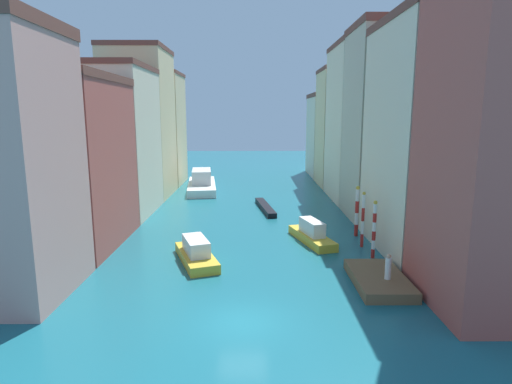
{
  "coord_description": "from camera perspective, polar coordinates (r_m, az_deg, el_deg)",
  "views": [
    {
      "loc": [
        0.58,
        -19.95,
        10.42
      ],
      "look_at": [
        0.84,
        28.31,
        1.5
      ],
      "focal_mm": 29.65,
      "sensor_mm": 36.0,
      "label": 1
    }
  ],
  "objects": [
    {
      "name": "building_left_3",
      "position": [
        56.24,
        -15.38,
        8.97
      ],
      "size": [
        7.5,
        9.64,
        18.58
      ],
      "color": "beige",
      "rests_on": "ground"
    },
    {
      "name": "building_right_4",
      "position": [
        63.84,
        11.83,
        8.49
      ],
      "size": [
        7.5,
        9.08,
        16.88
      ],
      "color": "beige",
      "rests_on": "ground"
    },
    {
      "name": "person_on_dock",
      "position": [
        26.92,
        17.4,
        -9.69
      ],
      "size": [
        0.36,
        0.36,
        1.57
      ],
      "color": "white",
      "rests_on": "waterfront_dock"
    },
    {
      "name": "ground_plane",
      "position": [
        45.66,
        -1.03,
        -2.72
      ],
      "size": [
        154.0,
        154.0,
        0.0
      ],
      "primitive_type": "plane",
      "color": "#196070"
    },
    {
      "name": "building_left_4",
      "position": [
        65.63,
        -13.16,
        8.29
      ],
      "size": [
        7.5,
        8.83,
        16.45
      ],
      "color": "beige",
      "rests_on": "ground"
    },
    {
      "name": "motorboat_0",
      "position": [
        35.36,
        7.54,
        -5.65
      ],
      "size": [
        3.39,
        6.54,
        1.84
      ],
      "color": "gold",
      "rests_on": "ground"
    },
    {
      "name": "building_right_1",
      "position": [
        34.5,
        22.51,
        6.9
      ],
      "size": [
        7.5,
        11.52,
        17.47
      ],
      "color": "beige",
      "rests_on": "ground"
    },
    {
      "name": "gondola_black",
      "position": [
        46.79,
        1.26,
        -2.07
      ],
      "size": [
        2.19,
        8.4,
        0.52
      ],
      "color": "black",
      "rests_on": "ground"
    },
    {
      "name": "building_left_2",
      "position": [
        46.59,
        -18.49,
        6.58
      ],
      "size": [
        7.5,
        10.74,
        15.36
      ],
      "color": "beige",
      "rests_on": "ground"
    },
    {
      "name": "motorboat_1",
      "position": [
        30.76,
        -8.07,
        -8.14
      ],
      "size": [
        3.93,
        6.37,
        1.74
      ],
      "color": "gold",
      "rests_on": "ground"
    },
    {
      "name": "building_left_1",
      "position": [
        36.35,
        -23.76,
        3.78
      ],
      "size": [
        7.5,
        11.37,
        13.46
      ],
      "color": "#B25147",
      "rests_on": "ground"
    },
    {
      "name": "mooring_pole_1",
      "position": [
        34.41,
        14.22,
        -3.55
      ],
      "size": [
        0.27,
        0.27,
        4.46
      ],
      "color": "red",
      "rests_on": "ground"
    },
    {
      "name": "building_right_2",
      "position": [
        44.34,
        17.34,
        8.82
      ],
      "size": [
        7.5,
        8.7,
        18.97
      ],
      "color": "#BCB299",
      "rests_on": "ground"
    },
    {
      "name": "building_right_5",
      "position": [
        73.92,
        10.14,
        7.6
      ],
      "size": [
        7.5,
        10.97,
        13.8
      ],
      "color": "beige",
      "rests_on": "ground"
    },
    {
      "name": "building_right_3",
      "position": [
        53.74,
        14.18,
        9.03
      ],
      "size": [
        7.5,
        10.97,
        18.7
      ],
      "color": "beige",
      "rests_on": "ground"
    },
    {
      "name": "mooring_pole_0",
      "position": [
        31.99,
        15.65,
        -4.81
      ],
      "size": [
        0.29,
        0.29,
        4.31
      ],
      "color": "red",
      "rests_on": "ground"
    },
    {
      "name": "waterfront_dock",
      "position": [
        27.81,
        16.22,
        -11.27
      ],
      "size": [
        3.12,
        5.85,
        0.63
      ],
      "color": "brown",
      "rests_on": "ground"
    },
    {
      "name": "vaporetto_white",
      "position": [
        59.01,
        -7.33,
        1.23
      ],
      "size": [
        5.02,
        12.51,
        2.88
      ],
      "color": "white",
      "rests_on": "ground"
    },
    {
      "name": "mooring_pole_2",
      "position": [
        37.34,
        13.46,
        -2.45
      ],
      "size": [
        0.34,
        0.34,
        4.41
      ],
      "color": "red",
      "rests_on": "ground"
    }
  ]
}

